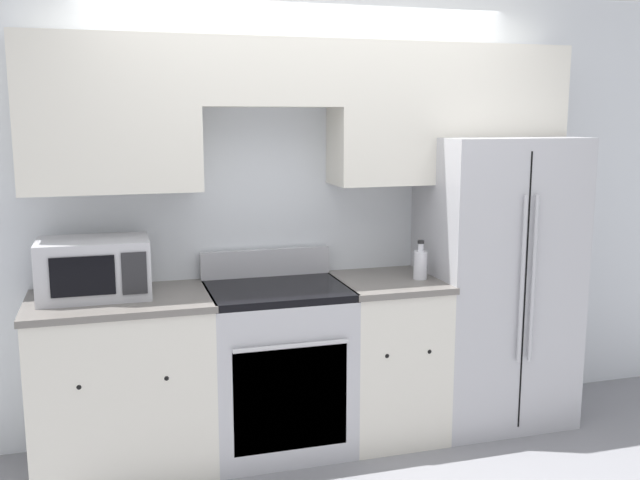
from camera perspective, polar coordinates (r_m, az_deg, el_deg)
name	(u,v)px	position (r m, az deg, el deg)	size (l,w,h in m)	color
ground_plane	(336,464)	(4.05, 1.31, -17.47)	(12.00, 12.00, 0.00)	gray
wall_back	(309,176)	(4.18, -0.91, 5.15)	(8.00, 0.39, 2.60)	silver
lower_cabinets_left	(123,383)	(3.99, -15.48, -10.97)	(0.94, 0.64, 0.93)	silver
lower_cabinets_right	(387,356)	(4.27, 5.38, -9.23)	(0.58, 0.64, 0.93)	silver
oven_range	(278,367)	(4.08, -3.42, -10.07)	(0.77, 0.65, 1.09)	#B7B7BC
refrigerator	(494,281)	(4.49, 13.73, -3.17)	(0.86, 0.72, 1.74)	#B7B7BC
microwave	(94,268)	(3.87, -17.63, -2.16)	(0.56, 0.38, 0.31)	#B7B7BC
bottle	(420,264)	(4.15, 8.03, -1.90)	(0.08, 0.08, 0.23)	silver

